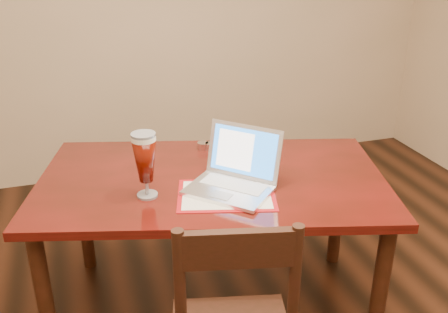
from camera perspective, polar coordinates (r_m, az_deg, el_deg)
name	(u,v)px	position (r m, az deg, el deg)	size (l,w,h in m)	color
dining_table	(211,193)	(2.41, -1.49, -4.17)	(1.82, 1.32, 1.06)	#550E0B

